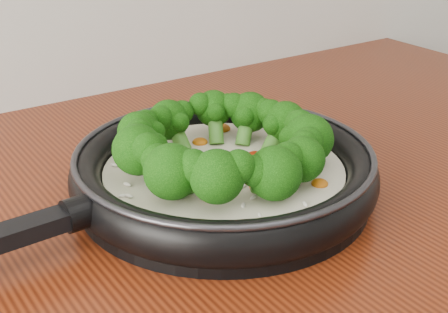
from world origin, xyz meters
TOP-DOWN VIEW (x-y plane):
  - skillet at (0.07, 1.07)m, footprint 0.55×0.37m

SIDE VIEW (x-z plane):
  - skillet at x=0.07m, z-range 0.89..0.99m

